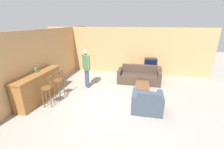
% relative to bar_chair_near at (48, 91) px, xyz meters
% --- Properties ---
extents(ground_plane, '(24.00, 24.00, 0.00)m').
position_rel_bar_chair_near_xyz_m(ground_plane, '(2.16, 0.61, -0.60)').
color(ground_plane, gray).
extents(wall_back, '(9.40, 0.08, 2.60)m').
position_rel_bar_chair_near_xyz_m(wall_back, '(2.16, 4.30, 0.70)').
color(wall_back, tan).
rests_on(wall_back, ground_plane).
extents(wall_left, '(0.08, 8.69, 2.60)m').
position_rel_bar_chair_near_xyz_m(wall_left, '(-0.95, 1.96, 0.70)').
color(wall_left, tan).
rests_on(wall_left, ground_plane).
extents(bar_counter, '(0.55, 2.30, 1.08)m').
position_rel_bar_chair_near_xyz_m(bar_counter, '(-0.61, 0.38, -0.05)').
color(bar_counter, brown).
rests_on(bar_counter, ground_plane).
extents(bar_chair_near, '(0.45, 0.45, 1.11)m').
position_rel_bar_chair_near_xyz_m(bar_chair_near, '(0.00, 0.00, 0.00)').
color(bar_chair_near, brown).
rests_on(bar_chair_near, ground_plane).
extents(bar_chair_mid, '(0.44, 0.44, 1.11)m').
position_rel_bar_chair_near_xyz_m(bar_chair_mid, '(0.00, 0.74, 0.00)').
color(bar_chair_mid, brown).
rests_on(bar_chair_mid, ground_plane).
extents(couch_far, '(2.05, 0.87, 0.84)m').
position_rel_bar_chair_near_xyz_m(couch_far, '(3.09, 2.88, -0.30)').
color(couch_far, '#423328').
rests_on(couch_far, ground_plane).
extents(armchair_near, '(1.01, 0.83, 0.82)m').
position_rel_bar_chair_near_xyz_m(armchair_near, '(3.44, 0.36, -0.29)').
color(armchair_near, '#384251').
rests_on(armchair_near, ground_plane).
extents(coffee_table, '(0.57, 1.03, 0.37)m').
position_rel_bar_chair_near_xyz_m(coffee_table, '(3.26, 1.72, -0.28)').
color(coffee_table, brown).
rests_on(coffee_table, ground_plane).
extents(tv_unit, '(1.21, 0.54, 0.53)m').
position_rel_bar_chair_near_xyz_m(tv_unit, '(3.65, 3.96, -0.33)').
color(tv_unit, '#513823').
rests_on(tv_unit, ground_plane).
extents(tv, '(0.66, 0.45, 0.48)m').
position_rel_bar_chair_near_xyz_m(tv, '(3.65, 3.96, 0.17)').
color(tv, black).
rests_on(tv, tv_unit).
extents(bottle, '(0.08, 0.08, 0.26)m').
position_rel_bar_chair_near_xyz_m(bottle, '(-0.68, 0.44, 0.60)').
color(bottle, '#2D7F3D').
rests_on(bottle, bar_counter).
extents(person_by_window, '(0.42, 0.39, 1.74)m').
position_rel_bar_chair_near_xyz_m(person_by_window, '(0.77, 1.82, 0.40)').
color(person_by_window, '#384260').
rests_on(person_by_window, ground_plane).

